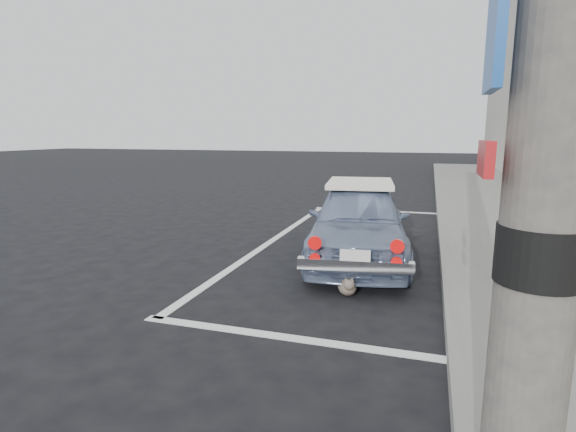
{
  "coord_description": "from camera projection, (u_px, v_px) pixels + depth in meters",
  "views": [
    {
      "loc": [
        1.58,
        -4.08,
        1.81
      ],
      "look_at": [
        -0.13,
        1.36,
        0.75
      ],
      "focal_mm": 28.0,
      "sensor_mm": 36.0,
      "label": 1
    }
  ],
  "objects": [
    {
      "name": "building_far",
      "position": [
        542.0,
        85.0,
        20.78
      ],
      "size": [
        3.5,
        10.0,
        8.0
      ],
      "primitive_type": "cube",
      "color": "#B4ABA3",
      "rests_on": "ground"
    },
    {
      "name": "cat",
      "position": [
        347.0,
        285.0,
        5.06
      ],
      "size": [
        0.3,
        0.46,
        0.25
      ],
      "rotation": [
        0.0,
        0.0,
        0.31
      ],
      "color": "#726457",
      "rests_on": "ground"
    },
    {
      "name": "pline_side",
      "position": [
        274.0,
        240.0,
        7.7
      ],
      "size": [
        0.12,
        7.0,
        0.01
      ],
      "primitive_type": "cube",
      "color": "silver",
      "rests_on": "ground"
    },
    {
      "name": "ground",
      "position": [
        260.0,
        311.0,
        4.62
      ],
      "size": [
        80.0,
        80.0,
        0.0
      ],
      "primitive_type": "plane",
      "color": "black",
      "rests_on": "ground"
    },
    {
      "name": "pline_front",
      "position": [
        379.0,
        211.0,
        10.57
      ],
      "size": [
        3.0,
        0.12,
        0.01
      ],
      "primitive_type": "cube",
      "color": "silver",
      "rests_on": "ground"
    },
    {
      "name": "sidewalk",
      "position": [
        560.0,
        275.0,
        5.54
      ],
      "size": [
        2.8,
        40.0,
        0.15
      ],
      "primitive_type": "cube",
      "color": "slate",
      "rests_on": "ground"
    },
    {
      "name": "pline_rear",
      "position": [
        292.0,
        338.0,
        4.0
      ],
      "size": [
        3.0,
        0.12,
        0.01
      ],
      "primitive_type": "cube",
      "color": "silver",
      "rests_on": "ground"
    },
    {
      "name": "retro_coupe",
      "position": [
        359.0,
        220.0,
        6.44
      ],
      "size": [
        1.75,
        3.47,
        1.13
      ],
      "rotation": [
        0.0,
        0.0,
        0.13
      ],
      "color": "#7182A4",
      "rests_on": "ground"
    }
  ]
}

